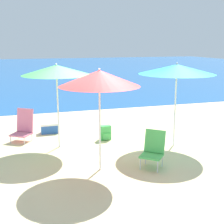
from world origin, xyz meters
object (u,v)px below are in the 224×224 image
backpack_green (105,133)px  cooler_box (50,128)px  beach_umbrella_green (56,70)px  beach_umbrella_red (99,78)px  beach_chair_green (153,148)px  beach_umbrella_teal (177,69)px  beach_chair_pink (23,126)px

backpack_green → cooler_box: bearing=140.9°
cooler_box → beach_umbrella_green: bearing=-86.6°
beach_umbrella_red → beach_chair_green: beach_umbrella_red is taller
beach_umbrella_teal → beach_chair_green: 2.19m
beach_umbrella_teal → backpack_green: (-1.53, 0.98, -1.75)m
beach_umbrella_teal → cooler_box: bearing=144.2°
beach_umbrella_green → beach_chair_pink: (-0.83, 0.84, -1.54)m
beach_umbrella_red → backpack_green: 2.65m
beach_umbrella_red → beach_umbrella_teal: (2.20, 0.93, 0.04)m
beach_umbrella_red → backpack_green: (0.67, 1.91, -1.70)m
beach_umbrella_red → beach_umbrella_green: bearing=109.6°
beach_umbrella_teal → cooler_box: beach_umbrella_teal is taller
beach_umbrella_green → backpack_green: beach_umbrella_green is taller
beach_umbrella_red → beach_chair_green: (1.11, -0.18, -1.49)m
beach_umbrella_red → beach_chair_pink: (-1.43, 2.52, -1.50)m
backpack_green → beach_chair_green: bearing=-78.1°
beach_umbrella_teal → cooler_box: 3.98m
beach_chair_pink → backpack_green: bearing=18.4°
beach_umbrella_red → beach_umbrella_teal: size_ratio=1.00×
beach_umbrella_red → beach_chair_pink: beach_umbrella_red is taller
beach_umbrella_red → beach_umbrella_green: size_ratio=1.00×
beach_umbrella_green → cooler_box: bearing=93.4°
backpack_green → beach_umbrella_red: bearing=-109.4°
beach_chair_pink → backpack_green: size_ratio=2.15×
beach_umbrella_green → backpack_green: size_ratio=5.31×
beach_umbrella_green → beach_chair_pink: 1.93m
backpack_green → beach_chair_pink: bearing=163.7°
beach_umbrella_red → beach_chair_pink: 3.27m
beach_umbrella_red → backpack_green: beach_umbrella_red is taller
backpack_green → beach_umbrella_green: bearing=-170.1°
beach_umbrella_red → beach_umbrella_teal: 2.39m
beach_umbrella_red → beach_chair_green: bearing=-9.1°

